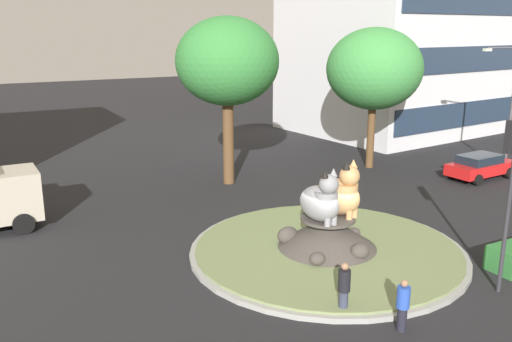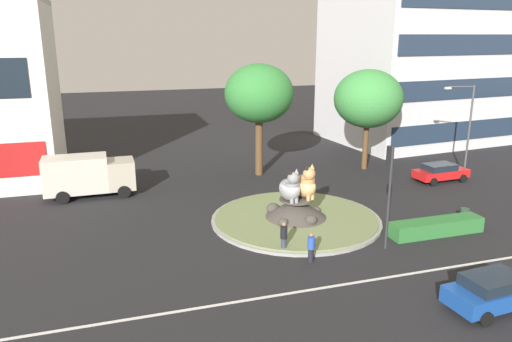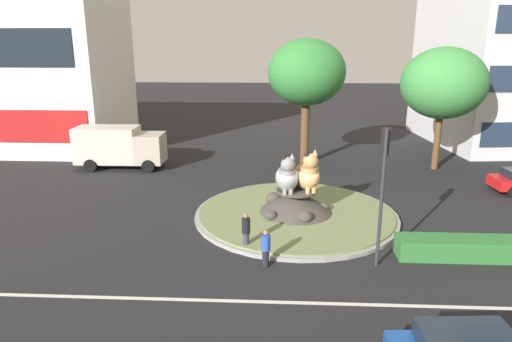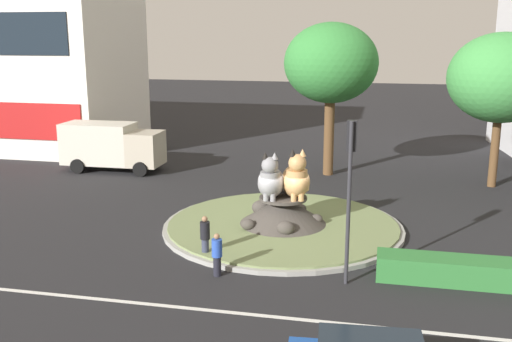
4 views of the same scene
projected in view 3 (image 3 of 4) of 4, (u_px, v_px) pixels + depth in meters
The scene contains 12 objects.
ground_plane at pixel (296, 216), 24.12m from camera, with size 160.00×160.00×0.00m, color black.
lane_centreline at pixel (304, 303), 16.12m from camera, with size 112.00×0.20×0.01m, color silver.
roundabout_island at pixel (296, 209), 24.00m from camera, with size 10.67×10.67×1.49m.
cat_statue_grey at pixel (287, 177), 23.28m from camera, with size 1.34×2.18×2.11m.
cat_statue_calico at pixel (308, 174), 23.49m from camera, with size 1.70×2.39×2.25m.
traffic_light_mast at pixel (383, 173), 17.83m from camera, with size 0.33×0.46×5.73m.
clipped_hedge_strip at pixel (466, 248), 19.35m from camera, with size 5.80×1.20×0.90m, color #2D7033.
broadleaf_tree_behind_island at pixel (307, 73), 32.58m from camera, with size 5.58×5.58×9.17m.
second_tree_near_tower at pixel (443, 84), 31.39m from camera, with size 5.80×5.80×8.60m.
pedestrian_blue_shirt at pixel (266, 248), 18.52m from camera, with size 0.38×0.38×1.60m.
pedestrian_black_shirt at pixel (246, 231), 20.04m from camera, with size 0.38×0.38×1.71m.
delivery_box_truck at pixel (119, 146), 32.90m from camera, with size 6.30×2.67×3.01m.
Camera 3 is at (-0.99, -22.60, 8.95)m, focal length 31.89 mm.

